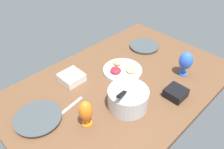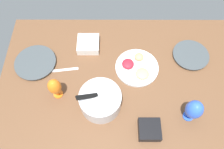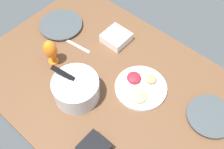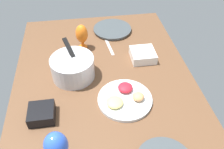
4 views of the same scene
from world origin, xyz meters
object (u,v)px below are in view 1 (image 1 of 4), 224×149
at_px(fruit_platter, 122,70).
at_px(hurricane_glass_blue, 186,61).
at_px(mixing_bowl, 128,98).
at_px(square_bowl_white, 72,77).
at_px(dinner_plate_right, 38,118).
at_px(hurricane_glass_orange, 86,111).
at_px(dinner_plate_left, 144,46).
at_px(square_bowl_black, 176,93).

bearing_deg(fruit_platter, hurricane_glass_blue, 131.16).
relative_size(mixing_bowl, square_bowl_white, 1.71).
bearing_deg(fruit_platter, mixing_bowl, 48.31).
xyz_separation_m(dinner_plate_right, hurricane_glass_orange, (-0.18, 0.23, 0.09)).
distance_m(dinner_plate_left, dinner_plate_right, 1.06).
bearing_deg(hurricane_glass_orange, hurricane_glass_blue, 169.84).
bearing_deg(dinner_plate_left, hurricane_glass_blue, 78.64).
relative_size(dinner_plate_left, dinner_plate_right, 0.89).
xyz_separation_m(dinner_plate_right, mixing_bowl, (-0.45, 0.30, 0.06)).
relative_size(hurricane_glass_blue, square_bowl_white, 1.24).
distance_m(fruit_platter, hurricane_glass_blue, 0.45).
xyz_separation_m(dinner_plate_right, fruit_platter, (-0.68, 0.04, 0.00)).
xyz_separation_m(dinner_plate_left, hurricane_glass_orange, (0.88, 0.29, 0.09)).
distance_m(hurricane_glass_orange, square_bowl_white, 0.41).
distance_m(dinner_plate_right, fruit_platter, 0.68).
bearing_deg(fruit_platter, dinner_plate_left, -165.42).
bearing_deg(square_bowl_black, dinner_plate_right, -32.05).
relative_size(fruit_platter, hurricane_glass_blue, 1.55).
distance_m(fruit_platter, hurricane_glass_orange, 0.55).
relative_size(dinner_plate_left, square_bowl_white, 1.66).
bearing_deg(mixing_bowl, hurricane_glass_blue, 172.06).
bearing_deg(mixing_bowl, fruit_platter, -131.69).
bearing_deg(hurricane_glass_orange, dinner_plate_right, -51.49).
distance_m(dinner_plate_left, square_bowl_white, 0.72).
bearing_deg(dinner_plate_right, square_bowl_black, 147.95).
relative_size(hurricane_glass_orange, hurricane_glass_blue, 0.94).
distance_m(hurricane_glass_blue, square_bowl_black, 0.27).
relative_size(fruit_platter, square_bowl_white, 1.93).
relative_size(dinner_plate_right, square_bowl_white, 1.87).
bearing_deg(dinner_plate_left, square_bowl_white, -6.43).
xyz_separation_m(hurricane_glass_blue, square_bowl_black, (0.24, 0.09, -0.08)).
distance_m(dinner_plate_right, square_bowl_white, 0.38).
distance_m(mixing_bowl, hurricane_glass_orange, 0.28).
bearing_deg(square_bowl_black, square_bowl_white, -57.65).
bearing_deg(square_bowl_white, square_bowl_black, 122.35).
bearing_deg(fruit_platter, square_bowl_white, -28.31).
height_order(dinner_plate_right, square_bowl_black, square_bowl_black).
relative_size(dinner_plate_right, fruit_platter, 0.97).
xyz_separation_m(dinner_plate_right, hurricane_glass_blue, (-0.98, 0.37, 0.10)).
bearing_deg(mixing_bowl, square_bowl_white, -77.30).
height_order(dinner_plate_left, dinner_plate_right, same).
relative_size(dinner_plate_left, hurricane_glass_blue, 1.33).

